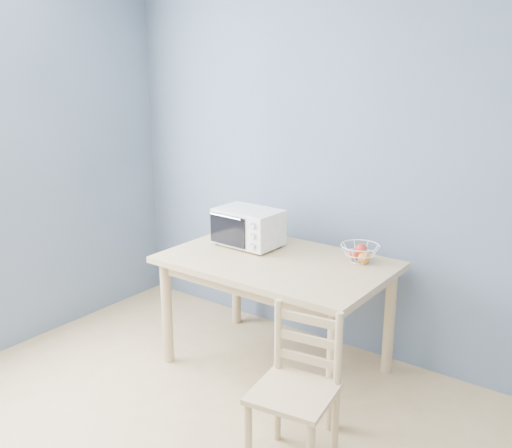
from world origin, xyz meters
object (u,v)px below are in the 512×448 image
Objects in this scene: toaster_oven at (246,226)px; fruit_basket at (361,253)px; dining_chair at (297,392)px; dining_table at (277,275)px.

toaster_oven reaches higher than fruit_basket.
dining_chair is (0.94, -0.84, -0.49)m from toaster_oven.
toaster_oven is 0.55× the size of dining_chair.
fruit_basket is 1.09m from dining_chair.
toaster_oven is (-0.33, 0.12, 0.23)m from dining_table.
fruit_basket reaches higher than dining_chair.
fruit_basket reaches higher than dining_table.
toaster_oven reaches higher than dining_chair.
toaster_oven is 0.79m from fruit_basket.
fruit_basket is (0.44, 0.27, 0.16)m from dining_table.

